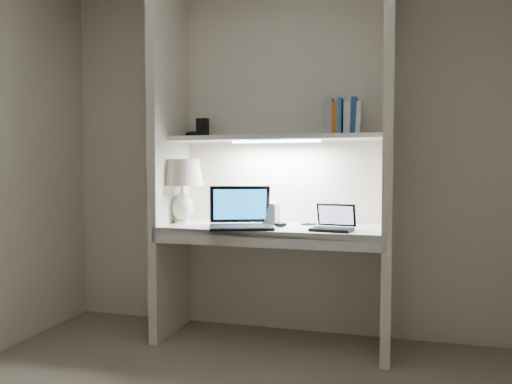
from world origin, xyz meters
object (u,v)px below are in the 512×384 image
(speaker, at_px, (271,214))
(book_row, at_px, (343,118))
(laptop_main, at_px, (241,218))
(laptop_netbook, at_px, (333,224))
(table_lamp, at_px, (182,180))

(speaker, bearing_deg, book_row, 36.11)
(laptop_main, distance_m, book_row, 0.95)
(laptop_netbook, bearing_deg, speaker, 165.67)
(laptop_main, xyz_separation_m, laptop_netbook, (0.59, 0.01, -0.02))
(table_lamp, relative_size, laptop_main, 0.91)
(speaker, relative_size, book_row, 0.59)
(speaker, bearing_deg, laptop_netbook, -1.49)
(book_row, bearing_deg, laptop_netbook, -94.69)
(laptop_netbook, xyz_separation_m, book_row, (0.03, 0.31, 0.67))
(table_lamp, bearing_deg, book_row, 10.09)
(laptop_main, bearing_deg, laptop_netbook, -18.76)
(laptop_main, relative_size, book_row, 1.98)
(speaker, height_order, book_row, book_row)
(table_lamp, height_order, speaker, table_lamp)
(laptop_main, height_order, laptop_netbook, laptop_main)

